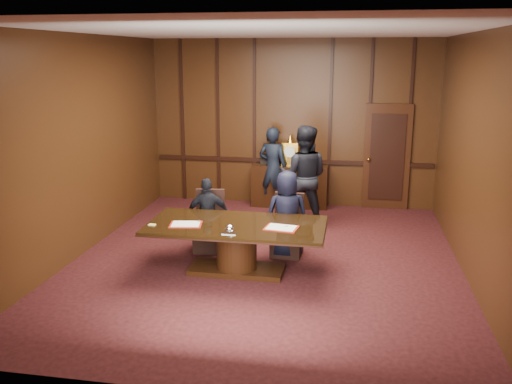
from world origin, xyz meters
TOP-DOWN VIEW (x-y plane):
  - room at (0.07, 0.14)m, footprint 7.00×7.04m
  - sideboard at (0.00, 3.26)m, footprint 1.60×0.45m
  - conference_table at (-0.35, -0.50)m, footprint 2.62×1.32m
  - folder_left at (-1.07, -0.68)m, footprint 0.51×0.40m
  - folder_right at (0.33, -0.60)m, footprint 0.50×0.39m
  - inkstand at (-0.35, -0.95)m, footprint 0.20×0.14m
  - notepad at (-1.54, -0.79)m, footprint 0.11×0.08m
  - chair_left at (-1.00, 0.38)m, footprint 0.53×0.53m
  - chair_right at (0.30, 0.38)m, footprint 0.50×0.50m
  - signatory_left at (-1.00, 0.30)m, footprint 0.78×0.48m
  - signatory_right at (0.30, 0.30)m, footprint 0.78×0.62m
  - witness_left at (-0.34, 3.10)m, footprint 0.72×0.57m
  - witness_right at (0.41, 1.95)m, footprint 0.94×0.74m

SIDE VIEW (x-z plane):
  - chair_left at x=-1.00m, z-range -0.20..0.79m
  - chair_right at x=0.30m, z-range -0.20..0.79m
  - sideboard at x=0.00m, z-range -0.28..1.26m
  - conference_table at x=-0.35m, z-range 0.13..0.89m
  - signatory_left at x=-1.00m, z-range 0.00..1.24m
  - signatory_right at x=0.30m, z-range 0.00..1.41m
  - notepad at x=-1.54m, z-range 0.76..0.77m
  - folder_left at x=-1.07m, z-range 0.76..0.78m
  - folder_right at x=0.33m, z-range 0.76..0.78m
  - inkstand at x=-0.35m, z-range 0.76..0.87m
  - witness_left at x=-0.34m, z-range 0.00..1.73m
  - witness_right at x=0.41m, z-range 0.00..1.92m
  - room at x=0.07m, z-range -0.03..3.47m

